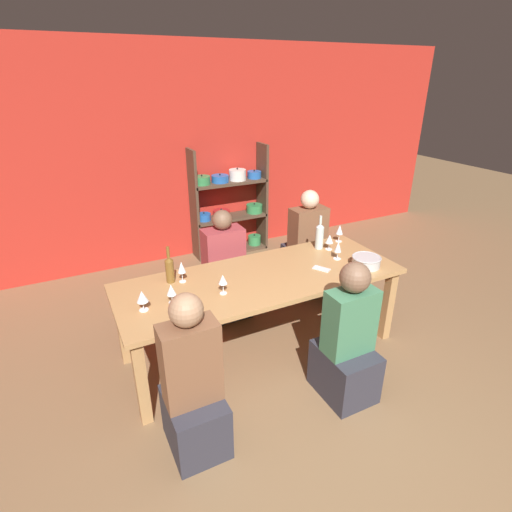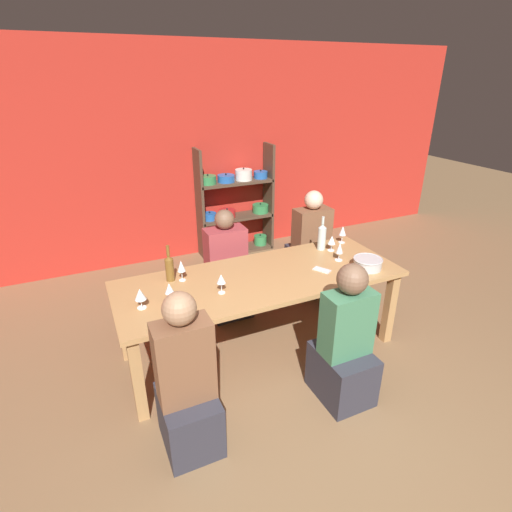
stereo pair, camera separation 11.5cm
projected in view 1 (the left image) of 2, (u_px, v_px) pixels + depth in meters
name	position (u px, v px, depth m)	size (l,w,h in m)	color
ground_plane	(350.00, 488.00, 2.45)	(18.00, 18.00, 0.00)	brown
wall_back_red	(164.00, 158.00, 4.99)	(8.80, 0.06, 2.70)	red
shelf_unit	(229.00, 210.00, 5.45)	(1.04, 0.30, 1.47)	#4C3828
dining_table	(261.00, 285.00, 3.42)	(2.43, 0.91, 0.75)	#AD7F4C
mixing_bowl	(366.00, 261.00, 3.54)	(0.26, 0.26, 0.09)	#B7BABC
wine_bottle_green	(320.00, 236.00, 3.87)	(0.08, 0.08, 0.34)	#B2C6C1
wine_bottle_dark	(170.00, 269.00, 3.25)	(0.07, 0.07, 0.31)	brown
wine_glass_white_a	(330.00, 239.00, 3.86)	(0.07, 0.07, 0.15)	white
wine_glass_red_a	(171.00, 290.00, 2.95)	(0.07, 0.07, 0.15)	white
wine_glass_white_b	(142.00, 297.00, 2.86)	(0.08, 0.08, 0.16)	white
wine_glass_white_c	(223.00, 280.00, 3.07)	(0.07, 0.07, 0.16)	white
wine_glass_white_d	(338.00, 248.00, 3.66)	(0.07, 0.07, 0.17)	white
wine_glass_white_e	(340.00, 230.00, 4.04)	(0.07, 0.07, 0.18)	white
wine_glass_red_b	(182.00, 268.00, 3.25)	(0.07, 0.07, 0.18)	white
wine_glass_white_f	(177.00, 304.00, 2.77)	(0.07, 0.07, 0.16)	white
cell_phone	(321.00, 269.00, 3.50)	(0.14, 0.16, 0.01)	silver
person_near_a	(193.00, 394.00, 2.56)	(0.36, 0.45, 1.18)	#2D2D38
person_far_a	(307.00, 253.00, 4.58)	(0.41, 0.51, 1.17)	#2D2D38
person_near_b	(347.00, 348.00, 3.01)	(0.37, 0.46, 1.14)	#2D2D38
person_far_b	(224.00, 277.00, 4.11)	(0.40, 0.51, 1.12)	#2D2D38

